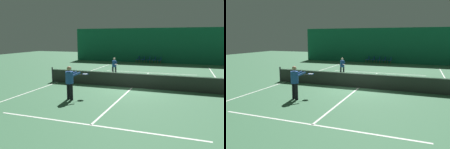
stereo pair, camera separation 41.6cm
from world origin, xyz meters
TOP-DOWN VIEW (x-y plane):
  - ground_plane at (0.00, 0.00)m, footprint 60.00×60.00m
  - backdrop_curtain at (0.00, 14.47)m, footprint 23.00×0.12m
  - court_line_baseline_far at (0.00, 11.90)m, footprint 11.00×0.10m
  - court_line_service_far at (0.00, 6.40)m, footprint 8.25×0.10m
  - court_line_service_near at (0.00, -6.40)m, footprint 8.25×0.10m
  - court_line_sideline_left at (-5.50, 0.00)m, footprint 0.10×23.80m
  - court_line_centre at (0.00, 0.00)m, footprint 0.10×12.80m
  - tennis_net at (0.00, 0.00)m, footprint 12.00×0.10m
  - player_near at (-2.40, -3.65)m, footprint 0.95×1.40m
  - player_far at (-2.47, 3.77)m, footprint 0.92×1.29m
  - courtside_chair_0 at (-2.63, 13.92)m, footprint 0.44×0.44m
  - courtside_chair_1 at (-1.95, 13.92)m, footprint 0.44×0.44m
  - courtside_chair_2 at (-1.27, 13.92)m, footprint 0.44×0.44m
  - courtside_chair_3 at (-0.59, 13.92)m, footprint 0.44×0.44m
  - courtside_chair_4 at (0.09, 13.92)m, footprint 0.44×0.44m

SIDE VIEW (x-z plane):
  - ground_plane at x=0.00m, z-range 0.00..0.00m
  - court_line_baseline_far at x=0.00m, z-range 0.00..0.00m
  - court_line_service_far at x=0.00m, z-range 0.00..0.00m
  - court_line_service_near at x=0.00m, z-range 0.00..0.00m
  - court_line_sideline_left at x=-5.50m, z-range 0.00..0.00m
  - court_line_centre at x=0.00m, z-range 0.00..0.00m
  - courtside_chair_0 at x=-2.63m, z-range 0.07..0.91m
  - courtside_chair_1 at x=-1.95m, z-range 0.07..0.91m
  - courtside_chair_2 at x=-1.27m, z-range 0.07..0.91m
  - courtside_chair_3 at x=-0.59m, z-range 0.07..0.91m
  - courtside_chair_4 at x=0.09m, z-range 0.07..0.91m
  - tennis_net at x=0.00m, z-range -0.02..1.05m
  - player_far at x=-2.47m, z-range 0.13..1.65m
  - player_near at x=-2.40m, z-range 0.14..1.89m
  - backdrop_curtain at x=0.00m, z-range 0.00..4.36m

